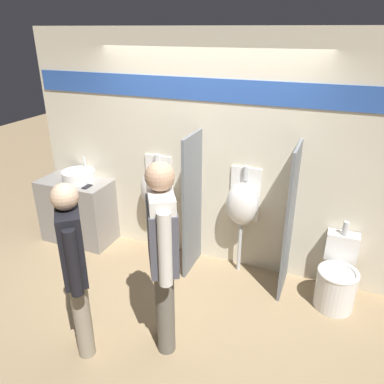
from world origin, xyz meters
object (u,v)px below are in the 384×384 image
(toilet, at_px, (337,280))
(person_with_lanyard, at_px, (75,265))
(cell_phone, at_px, (87,187))
(urinal_far, at_px, (242,204))
(person_in_vest, at_px, (162,247))
(urinal_near_counter, at_px, (155,189))
(sink_basin, at_px, (79,176))

(toilet, distance_m, person_with_lanyard, 2.61)
(cell_phone, xyz_separation_m, urinal_far, (1.93, 0.23, 0.01))
(urinal_far, height_order, person_in_vest, person_in_vest)
(urinal_near_counter, relative_size, person_with_lanyard, 0.80)
(sink_basin, bearing_deg, person_with_lanyard, -53.34)
(urinal_far, relative_size, person_in_vest, 0.74)
(urinal_far, bearing_deg, urinal_near_counter, 180.00)
(sink_basin, bearing_deg, person_in_vest, -34.85)
(cell_phone, bearing_deg, person_with_lanyard, -56.47)
(cell_phone, xyz_separation_m, urinal_near_counter, (0.84, 0.23, 0.01))
(person_in_vest, bearing_deg, urinal_near_counter, -1.82)
(cell_phone, bearing_deg, urinal_far, 6.82)
(urinal_far, bearing_deg, cell_phone, -173.18)
(urinal_near_counter, distance_m, person_in_vest, 1.58)
(toilet, xyz_separation_m, person_with_lanyard, (-2.05, -1.49, 0.61))
(sink_basin, bearing_deg, toilet, -2.25)
(cell_phone, distance_m, urinal_near_counter, 0.87)
(sink_basin, bearing_deg, cell_phone, -33.05)
(urinal_near_counter, height_order, person_in_vest, person_in_vest)
(cell_phone, bearing_deg, sink_basin, 146.95)
(cell_phone, relative_size, urinal_far, 0.11)
(toilet, height_order, person_in_vest, person_in_vest)
(person_in_vest, distance_m, person_with_lanyard, 0.74)
(sink_basin, height_order, person_in_vest, person_in_vest)
(person_with_lanyard, bearing_deg, person_in_vest, -103.45)
(urinal_near_counter, xyz_separation_m, urinal_far, (1.09, 0.00, 0.00))
(urinal_far, relative_size, toilet, 1.51)
(sink_basin, height_order, cell_phone, sink_basin)
(sink_basin, distance_m, cell_phone, 0.28)
(sink_basin, height_order, urinal_far, urinal_far)
(urinal_far, height_order, person_with_lanyard, person_with_lanyard)
(sink_basin, xyz_separation_m, person_with_lanyard, (1.20, -1.61, -0.03))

